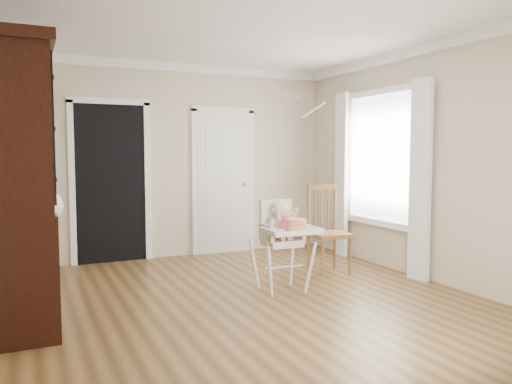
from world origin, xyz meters
name	(u,v)px	position (x,y,z in m)	size (l,w,h in m)	color
floor	(249,304)	(0.00, 0.00, 0.00)	(5.00, 5.00, 0.00)	#51391B
ceiling	(248,19)	(0.00, 0.00, 2.70)	(5.00, 5.00, 0.00)	white
wall_back	(176,161)	(0.00, 2.50, 1.35)	(4.50, 4.50, 0.00)	#C0B296
wall_right	(429,163)	(2.25, 0.00, 1.35)	(5.00, 5.00, 0.00)	#C0B296
crown_molding	(248,26)	(0.00, 0.00, 2.64)	(4.50, 5.00, 0.12)	white
doorway	(111,180)	(-0.90, 2.48, 1.11)	(1.06, 0.05, 2.22)	black
closet_door	(223,183)	(0.70, 2.48, 1.02)	(0.96, 0.09, 2.13)	white
window_right	(378,167)	(2.18, 0.80, 1.29)	(0.13, 1.84, 2.30)	white
high_chair	(282,234)	(0.51, 0.27, 0.61)	(0.59, 0.71, 0.98)	white
baby	(281,222)	(0.51, 0.30, 0.74)	(0.28, 0.21, 0.42)	beige
cake	(297,225)	(0.54, 0.01, 0.74)	(0.26, 0.26, 0.12)	silver
sippy_cup	(271,224)	(0.31, 0.14, 0.75)	(0.07, 0.07, 0.16)	#CD7DA7
china_cabinet	(18,186)	(-1.99, 0.31, 1.18)	(0.62, 1.40, 2.37)	black
dining_chair	(328,232)	(1.42, 0.80, 0.50)	(0.47, 0.47, 1.07)	brown
streamer	(288,94)	(1.10, 1.24, 2.20)	(0.03, 0.50, 0.02)	pink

